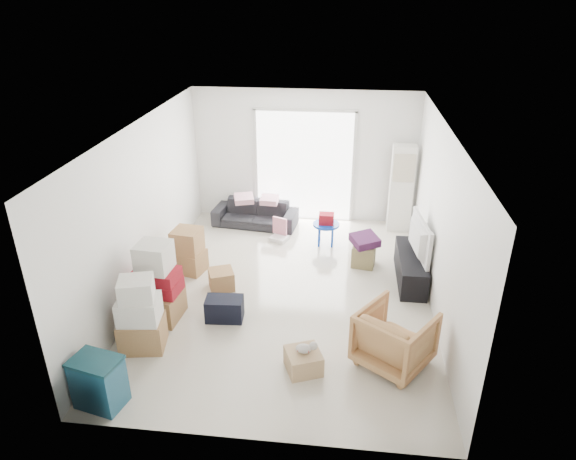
# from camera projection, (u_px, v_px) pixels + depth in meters

# --- Properties ---
(room_shell) EXTENTS (4.98, 6.48, 3.18)m
(room_shell) POSITION_uv_depth(u_px,v_px,m) (287.00, 216.00, 7.72)
(room_shell) COLOR beige
(room_shell) RESTS_ON ground
(sliding_door) EXTENTS (2.10, 0.04, 2.33)m
(sliding_door) POSITION_uv_depth(u_px,v_px,m) (304.00, 162.00, 10.43)
(sliding_door) COLOR white
(sliding_door) RESTS_ON room_shell
(ac_tower) EXTENTS (0.45, 0.30, 1.75)m
(ac_tower) POSITION_uv_depth(u_px,v_px,m) (401.00, 189.00, 10.09)
(ac_tower) COLOR white
(ac_tower) RESTS_ON room_shell
(tv_console) EXTENTS (0.42, 1.42, 0.47)m
(tv_console) POSITION_uv_depth(u_px,v_px,m) (411.00, 267.00, 8.56)
(tv_console) COLOR black
(tv_console) RESTS_ON room_shell
(television) EXTENTS (0.77, 1.18, 0.15)m
(television) POSITION_uv_depth(u_px,v_px,m) (413.00, 251.00, 8.43)
(television) COLOR black
(television) RESTS_ON tv_console
(sofa) EXTENTS (1.75, 0.69, 0.67)m
(sofa) POSITION_uv_depth(u_px,v_px,m) (255.00, 210.00, 10.49)
(sofa) COLOR black
(sofa) RESTS_ON room_shell
(pillow_left) EXTENTS (0.41, 0.36, 0.11)m
(pillow_left) POSITION_uv_depth(u_px,v_px,m) (244.00, 192.00, 10.33)
(pillow_left) COLOR #E9AAB9
(pillow_left) RESTS_ON sofa
(pillow_right) EXTENTS (0.37, 0.30, 0.12)m
(pillow_right) POSITION_uv_depth(u_px,v_px,m) (269.00, 193.00, 10.27)
(pillow_right) COLOR #E9AAB9
(pillow_right) RESTS_ON sofa
(armchair) EXTENTS (1.15, 1.13, 0.87)m
(armchair) POSITION_uv_depth(u_px,v_px,m) (395.00, 336.00, 6.58)
(armchair) COLOR tan
(armchair) RESTS_ON room_shell
(storage_bins) EXTENTS (0.64, 0.52, 0.65)m
(storage_bins) POSITION_uv_depth(u_px,v_px,m) (99.00, 382.00, 5.96)
(storage_bins) COLOR navy
(storage_bins) RESTS_ON room_shell
(box_stack_a) EXTENTS (0.65, 0.57, 1.07)m
(box_stack_a) POSITION_uv_depth(u_px,v_px,m) (140.00, 317.00, 6.86)
(box_stack_a) COLOR #A47B4A
(box_stack_a) RESTS_ON room_shell
(box_stack_b) EXTENTS (0.70, 0.66, 1.23)m
(box_stack_b) POSITION_uv_depth(u_px,v_px,m) (158.00, 286.00, 7.46)
(box_stack_b) COLOR #A47B4A
(box_stack_b) RESTS_ON room_shell
(box_stack_c) EXTENTS (0.62, 0.55, 0.79)m
(box_stack_c) POSITION_uv_depth(u_px,v_px,m) (188.00, 251.00, 8.77)
(box_stack_c) COLOR #A47B4A
(box_stack_c) RESTS_ON room_shell
(loose_box) EXTENTS (0.50, 0.50, 0.32)m
(loose_box) POSITION_uv_depth(u_px,v_px,m) (221.00, 279.00, 8.36)
(loose_box) COLOR #A47B4A
(loose_box) RESTS_ON room_shell
(duffel_bag) EXTENTS (0.57, 0.36, 0.35)m
(duffel_bag) POSITION_uv_depth(u_px,v_px,m) (225.00, 309.00, 7.57)
(duffel_bag) COLOR black
(duffel_bag) RESTS_ON room_shell
(ottoman) EXTENTS (0.44, 0.44, 0.39)m
(ottoman) POSITION_uv_depth(u_px,v_px,m) (364.00, 255.00, 9.04)
(ottoman) COLOR #8E8353
(ottoman) RESTS_ON room_shell
(blanket) EXTENTS (0.56, 0.56, 0.14)m
(blanket) POSITION_uv_depth(u_px,v_px,m) (365.00, 242.00, 8.93)
(blanket) COLOR #481C47
(blanket) RESTS_ON ottoman
(kids_table) EXTENTS (0.50, 0.50, 0.63)m
(kids_table) POSITION_uv_depth(u_px,v_px,m) (326.00, 223.00, 9.66)
(kids_table) COLOR #0A39B8
(kids_table) RESTS_ON room_shell
(toy_walker) EXTENTS (0.40, 0.39, 0.43)m
(toy_walker) POSITION_uv_depth(u_px,v_px,m) (279.00, 234.00, 9.98)
(toy_walker) COLOR silver
(toy_walker) RESTS_ON room_shell
(wood_crate) EXTENTS (0.55, 0.55, 0.28)m
(wood_crate) POSITION_uv_depth(u_px,v_px,m) (303.00, 361.00, 6.57)
(wood_crate) COLOR tan
(wood_crate) RESTS_ON room_shell
(plush_bunny) EXTENTS (0.28, 0.16, 0.14)m
(plush_bunny) POSITION_uv_depth(u_px,v_px,m) (306.00, 348.00, 6.49)
(plush_bunny) COLOR #B2ADA8
(plush_bunny) RESTS_ON wood_crate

